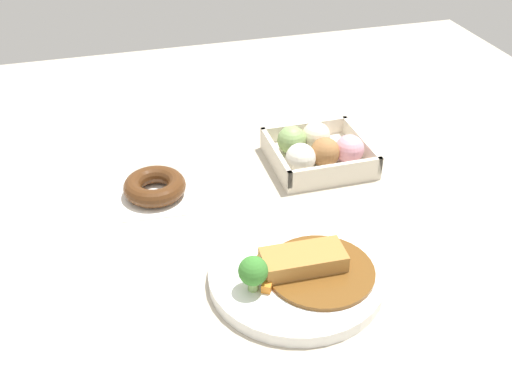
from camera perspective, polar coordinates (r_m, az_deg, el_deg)
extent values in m
plane|color=#B2A893|center=(0.91, 0.21, -4.09)|extent=(1.60, 1.60, 0.00)
cylinder|color=white|center=(0.83, 3.81, -7.90)|extent=(0.24, 0.24, 0.02)
cylinder|color=brown|center=(0.82, 6.09, -7.41)|extent=(0.15, 0.15, 0.01)
cube|color=#A87538|center=(0.82, 4.48, -6.38)|extent=(0.11, 0.06, 0.02)
cylinder|color=white|center=(0.83, 0.99, -6.82)|extent=(0.06, 0.06, 0.00)
ellipsoid|color=yellow|center=(0.82, 1.00, -6.28)|extent=(0.03, 0.03, 0.02)
cylinder|color=#8CB766|center=(0.79, -0.27, -8.67)|extent=(0.01, 0.01, 0.02)
sphere|color=#387A2D|center=(0.78, -0.27, -7.45)|extent=(0.04, 0.04, 0.04)
cube|color=orange|center=(0.79, 1.01, -8.98)|extent=(0.02, 0.02, 0.01)
cube|color=beige|center=(1.09, 5.89, 3.02)|extent=(0.17, 0.16, 0.01)
cube|color=beige|center=(1.05, 1.86, 3.39)|extent=(0.01, 0.16, 0.03)
cube|color=beige|center=(1.10, 9.86, 4.52)|extent=(0.01, 0.16, 0.03)
cube|color=beige|center=(1.02, 7.49, 1.86)|extent=(0.17, 0.01, 0.03)
cube|color=beige|center=(1.14, 4.58, 5.86)|extent=(0.17, 0.01, 0.03)
sphere|color=silver|center=(1.03, 4.23, 3.21)|extent=(0.05, 0.05, 0.05)
sphere|color=#9E6B3D|center=(1.05, 6.52, 3.76)|extent=(0.05, 0.05, 0.05)
sphere|color=pink|center=(1.06, 8.79, 4.01)|extent=(0.05, 0.05, 0.05)
sphere|color=#84A860|center=(1.08, 3.38, 4.90)|extent=(0.05, 0.05, 0.05)
sphere|color=#EFE5C6|center=(1.10, 5.69, 5.27)|extent=(0.05, 0.05, 0.05)
cube|color=white|center=(1.01, -9.45, -0.22)|extent=(0.14, 0.14, 0.00)
torus|color=#4C2B14|center=(1.00, -9.53, 0.54)|extent=(0.10, 0.10, 0.03)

